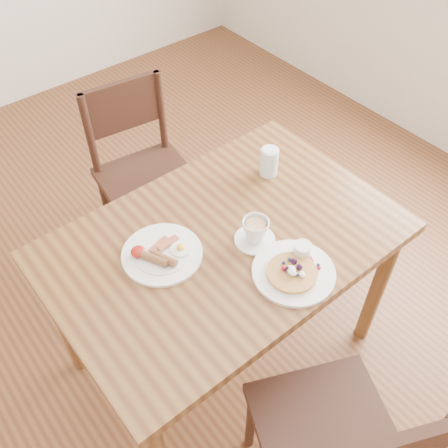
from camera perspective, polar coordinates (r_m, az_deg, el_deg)
name	(u,v)px	position (r m, az deg, el deg)	size (l,w,h in m)	color
ground	(224,348)	(2.33, 0.00, -13.94)	(5.00, 5.00, 0.00)	#532C17
dining_table	(224,256)	(1.79, 0.00, -3.70)	(1.20, 0.80, 0.75)	brown
chair_near	(335,445)	(1.66, 12.56, -23.38)	(0.56, 0.56, 0.88)	black
chair_far	(143,168)	(2.40, -9.26, 6.34)	(0.47, 0.47, 0.88)	black
pancake_plate	(294,270)	(1.62, 8.02, -5.20)	(0.27, 0.27, 0.06)	white
breakfast_plate	(161,254)	(1.67, -7.20, -3.39)	(0.27, 0.27, 0.04)	white
teacup_saucer	(255,232)	(1.68, 3.59, -0.90)	(0.14, 0.14, 0.09)	white
water_glass	(269,162)	(1.92, 5.18, 7.09)	(0.07, 0.07, 0.11)	silver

